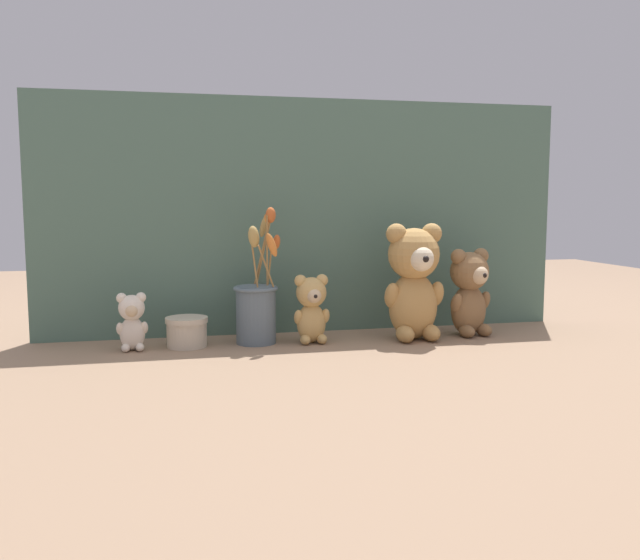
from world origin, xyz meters
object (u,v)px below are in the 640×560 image
object	(u,v)px
teddy_bear_small	(312,307)
flower_vase	(257,306)
teddy_bear_large	(414,279)
decorative_tin_tall	(187,332)
teddy_bear_medium	(470,290)
teddy_bear_tiny	(132,320)

from	to	relation	value
teddy_bear_small	flower_vase	size ratio (longest dim) A/B	0.51
teddy_bear_large	teddy_bear_small	world-z (taller)	teddy_bear_large
flower_vase	decorative_tin_tall	xyz separation A→B (m)	(-0.17, -0.01, -0.06)
teddy_bear_small	teddy_bear_medium	bearing A→B (deg)	0.56
teddy_bear_large	flower_vase	bearing A→B (deg)	173.94
teddy_bear_small	decorative_tin_tall	size ratio (longest dim) A/B	1.68
teddy_bear_large	teddy_bear_small	xyz separation A→B (m)	(-0.26, 0.01, -0.06)
flower_vase	decorative_tin_tall	world-z (taller)	flower_vase
teddy_bear_large	flower_vase	xyz separation A→B (m)	(-0.39, 0.04, -0.06)
teddy_bear_small	flower_vase	xyz separation A→B (m)	(-0.13, 0.03, 0.00)
decorative_tin_tall	teddy_bear_small	bearing A→B (deg)	-4.06
teddy_bear_tiny	decorative_tin_tall	xyz separation A→B (m)	(0.12, 0.01, -0.03)
decorative_tin_tall	teddy_bear_tiny	bearing A→B (deg)	-174.71
teddy_bear_large	teddy_bear_tiny	world-z (taller)	teddy_bear_large
teddy_bear_tiny	flower_vase	xyz separation A→B (m)	(0.29, 0.02, 0.02)
teddy_bear_medium	decorative_tin_tall	world-z (taller)	teddy_bear_medium
teddy_bear_small	flower_vase	distance (m)	0.13
teddy_bear_large	flower_vase	size ratio (longest dim) A/B	0.88
decorative_tin_tall	flower_vase	bearing A→B (deg)	1.75
teddy_bear_large	teddy_bear_medium	world-z (taller)	teddy_bear_large
teddy_bear_small	teddy_bear_tiny	size ratio (longest dim) A/B	1.24
teddy_bear_medium	flower_vase	world-z (taller)	flower_vase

